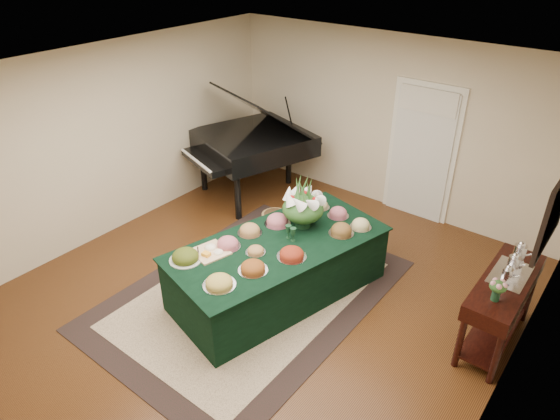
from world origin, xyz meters
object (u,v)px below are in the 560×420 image
Objects in this scene: buffet_table at (279,268)px; grand_piano at (253,142)px; floral_centerpiece at (303,204)px; mahogany_sideboard at (503,294)px.

grand_piano reaches higher than buffet_table.
grand_piano is (-1.98, 1.35, -0.12)m from floral_centerpiece.
grand_piano reaches higher than mahogany_sideboard.
floral_centerpiece is at bearing 89.73° from buffet_table.
mahogany_sideboard is (2.36, 0.78, 0.28)m from buffet_table.
mahogany_sideboard is at bearing 18.33° from buffet_table.
mahogany_sideboard is (4.33, -1.05, -0.28)m from grand_piano.
buffet_table is at bearing -90.27° from floral_centerpiece.
buffet_table is 2.75m from grand_piano.
floral_centerpiece is at bearing -34.33° from grand_piano.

